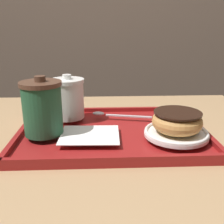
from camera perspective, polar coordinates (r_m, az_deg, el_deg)
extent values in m
cube|color=tan|center=(0.72, -2.93, -5.49)|extent=(1.04, 0.77, 0.03)
cube|color=maroon|center=(0.69, 0.00, -4.57)|extent=(0.48, 0.34, 0.01)
cube|color=maroon|center=(0.54, 0.84, -10.19)|extent=(0.48, 0.01, 0.01)
cube|color=maroon|center=(0.85, -0.53, 0.52)|extent=(0.48, 0.01, 0.01)
cube|color=maroon|center=(0.72, -18.92, -3.77)|extent=(0.01, 0.34, 0.01)
cube|color=maroon|center=(0.74, 18.39, -3.15)|extent=(0.01, 0.34, 0.01)
cube|color=white|center=(0.63, -4.86, -4.95)|extent=(0.14, 0.12, 0.00)
cylinder|color=#235638|center=(0.65, -14.88, 0.39)|extent=(0.09, 0.09, 0.12)
cylinder|color=brown|center=(0.63, -15.34, 5.97)|extent=(0.10, 0.10, 0.01)
cylinder|color=brown|center=(0.63, -15.43, 6.99)|extent=(0.03, 0.03, 0.01)
cylinder|color=white|center=(0.75, -9.54, 2.54)|extent=(0.09, 0.09, 0.10)
cylinder|color=white|center=(0.74, -9.77, 6.71)|extent=(0.09, 0.09, 0.01)
cylinder|color=white|center=(0.74, -9.81, 7.56)|extent=(0.02, 0.02, 0.01)
cylinder|color=white|center=(0.65, 13.75, -4.67)|extent=(0.15, 0.15, 0.01)
torus|color=white|center=(0.65, 13.79, -4.18)|extent=(0.15, 0.15, 0.01)
torus|color=tan|center=(0.64, 13.96, -2.06)|extent=(0.12, 0.12, 0.04)
cylinder|color=black|center=(0.63, 14.11, -0.13)|extent=(0.11, 0.11, 0.00)
ellipsoid|color=silver|center=(0.77, -2.61, -0.32)|extent=(0.04, 0.03, 0.01)
cube|color=silver|center=(0.76, 3.62, -0.91)|extent=(0.13, 0.04, 0.00)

